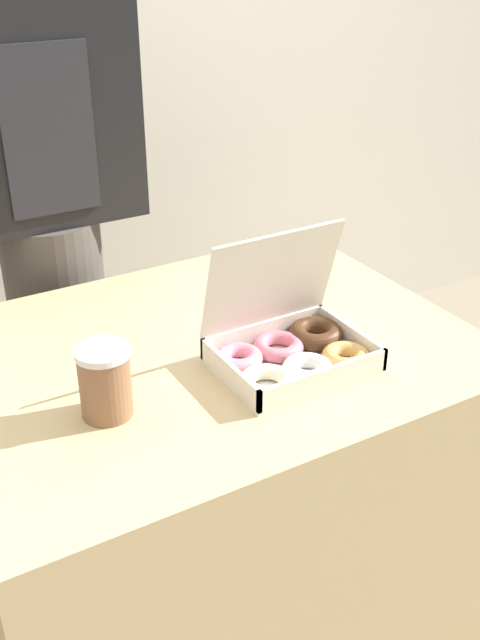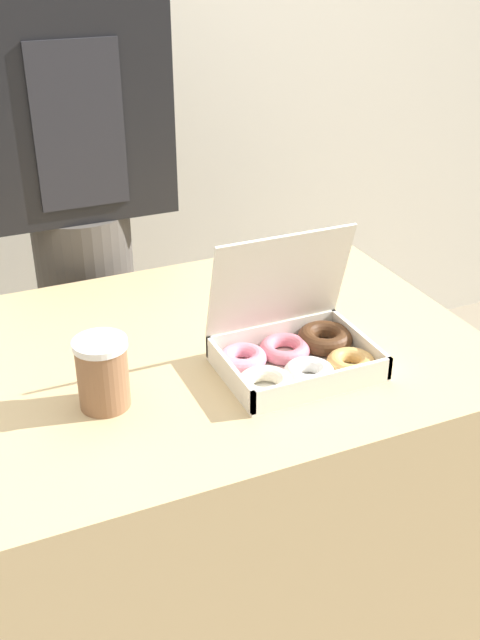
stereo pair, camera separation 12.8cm
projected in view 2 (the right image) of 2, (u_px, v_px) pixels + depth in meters
ground_plane at (220, 616)px, 1.85m from camera, size 14.00×14.00×0.00m
wall_back at (63, 5)px, 2.15m from camera, size 10.00×0.05×2.60m
table at (218, 495)px, 1.66m from camera, size 1.03×0.79×0.78m
donut_box at (296, 350)px, 1.39m from camera, size 0.31×0.23×0.25m
coffee_cup at (103, 373)px, 1.27m from camera, size 0.09×0.09×0.13m
person_customer at (77, 193)px, 1.82m from camera, size 0.45×0.25×1.71m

